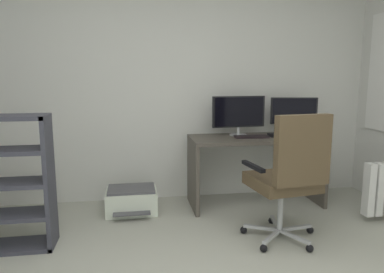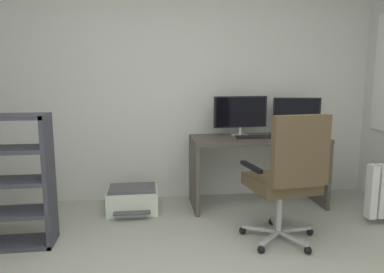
{
  "view_description": "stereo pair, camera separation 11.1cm",
  "coord_description": "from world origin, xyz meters",
  "px_view_note": "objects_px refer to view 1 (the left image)",
  "views": [
    {
      "loc": [
        -0.38,
        -1.4,
        1.32
      ],
      "look_at": [
        0.15,
        1.78,
        0.79
      ],
      "focal_mm": 33.59,
      "sensor_mm": 36.0,
      "label": 1
    },
    {
      "loc": [
        -0.27,
        -1.42,
        1.32
      ],
      "look_at": [
        0.15,
        1.78,
        0.79
      ],
      "focal_mm": 33.59,
      "sensor_mm": 36.0,
      "label": 2
    }
  ],
  "objects_px": {
    "monitor_secondary": "(294,113)",
    "computer_mouse": "(272,135)",
    "printer": "(132,200)",
    "desk": "(256,155)",
    "monitor_main": "(239,113)",
    "office_chair": "(289,174)",
    "keyboard": "(251,137)"
  },
  "relations": [
    {
      "from": "desk",
      "to": "keyboard",
      "type": "height_order",
      "value": "keyboard"
    },
    {
      "from": "monitor_secondary",
      "to": "computer_mouse",
      "type": "xyz_separation_m",
      "value": [
        -0.29,
        -0.14,
        -0.21
      ]
    },
    {
      "from": "keyboard",
      "to": "office_chair",
      "type": "relative_size",
      "value": 0.32
    },
    {
      "from": "desk",
      "to": "monitor_secondary",
      "type": "relative_size",
      "value": 2.77
    },
    {
      "from": "monitor_main",
      "to": "keyboard",
      "type": "xyz_separation_m",
      "value": [
        0.09,
        -0.16,
        -0.23
      ]
    },
    {
      "from": "monitor_secondary",
      "to": "keyboard",
      "type": "height_order",
      "value": "monitor_secondary"
    },
    {
      "from": "printer",
      "to": "computer_mouse",
      "type": "bearing_deg",
      "value": 0.24
    },
    {
      "from": "desk",
      "to": "monitor_main",
      "type": "xyz_separation_m",
      "value": [
        -0.16,
        0.11,
        0.43
      ]
    },
    {
      "from": "keyboard",
      "to": "office_chair",
      "type": "height_order",
      "value": "office_chair"
    },
    {
      "from": "office_chair",
      "to": "printer",
      "type": "distance_m",
      "value": 1.59
    },
    {
      "from": "desk",
      "to": "monitor_main",
      "type": "distance_m",
      "value": 0.47
    },
    {
      "from": "keyboard",
      "to": "printer",
      "type": "distance_m",
      "value": 1.36
    },
    {
      "from": "monitor_secondary",
      "to": "office_chair",
      "type": "bearing_deg",
      "value": -116.01
    },
    {
      "from": "printer",
      "to": "keyboard",
      "type": "bearing_deg",
      "value": -0.55
    },
    {
      "from": "desk",
      "to": "monitor_main",
      "type": "height_order",
      "value": "monitor_main"
    },
    {
      "from": "computer_mouse",
      "to": "printer",
      "type": "bearing_deg",
      "value": 172.7
    },
    {
      "from": "desk",
      "to": "monitor_secondary",
      "type": "xyz_separation_m",
      "value": [
        0.45,
        0.11,
        0.43
      ]
    },
    {
      "from": "desk",
      "to": "printer",
      "type": "height_order",
      "value": "desk"
    },
    {
      "from": "computer_mouse",
      "to": "printer",
      "type": "relative_size",
      "value": 0.2
    },
    {
      "from": "office_chair",
      "to": "keyboard",
      "type": "bearing_deg",
      "value": 90.81
    },
    {
      "from": "office_chair",
      "to": "desk",
      "type": "bearing_deg",
      "value": 86.53
    },
    {
      "from": "desk",
      "to": "printer",
      "type": "bearing_deg",
      "value": -178.44
    },
    {
      "from": "monitor_secondary",
      "to": "printer",
      "type": "distance_m",
      "value": 1.93
    },
    {
      "from": "monitor_main",
      "to": "keyboard",
      "type": "height_order",
      "value": "monitor_main"
    },
    {
      "from": "monitor_secondary",
      "to": "printer",
      "type": "xyz_separation_m",
      "value": [
        -1.74,
        -0.15,
        -0.83
      ]
    },
    {
      "from": "desk",
      "to": "computer_mouse",
      "type": "xyz_separation_m",
      "value": [
        0.16,
        -0.03,
        0.21
      ]
    },
    {
      "from": "monitor_main",
      "to": "keyboard",
      "type": "distance_m",
      "value": 0.29
    },
    {
      "from": "desk",
      "to": "monitor_secondary",
      "type": "height_order",
      "value": "monitor_secondary"
    },
    {
      "from": "monitor_secondary",
      "to": "printer",
      "type": "relative_size",
      "value": 0.99
    },
    {
      "from": "monitor_secondary",
      "to": "computer_mouse",
      "type": "bearing_deg",
      "value": -153.94
    },
    {
      "from": "monitor_main",
      "to": "office_chair",
      "type": "bearing_deg",
      "value": -84.35
    },
    {
      "from": "desk",
      "to": "keyboard",
      "type": "bearing_deg",
      "value": -145.85
    }
  ]
}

